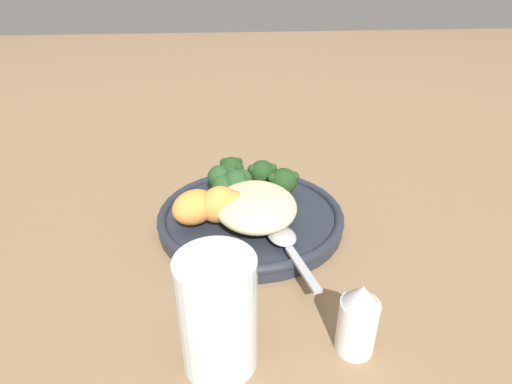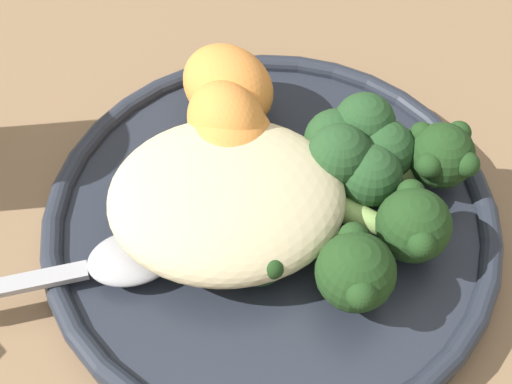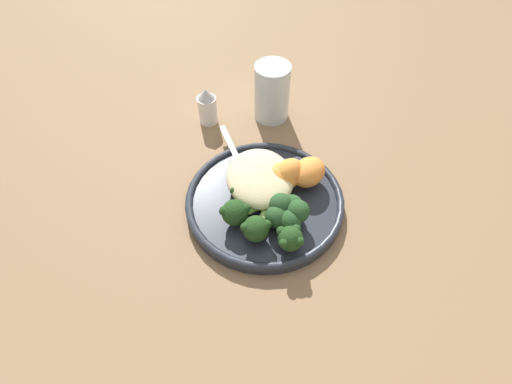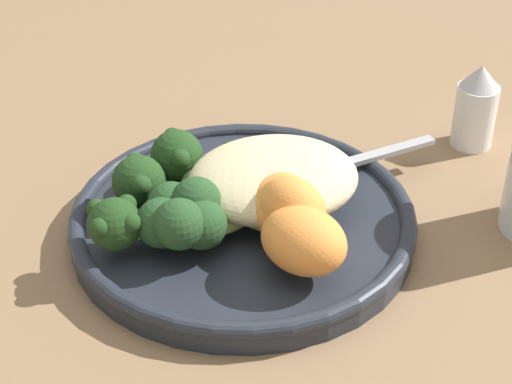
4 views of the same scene
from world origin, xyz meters
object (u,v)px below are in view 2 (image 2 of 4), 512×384
object	(u,v)px
kale_tuft	(358,148)
quinoa_mound	(227,197)
sweet_potato_chunk_2	(231,146)
broccoli_stalk_0	(210,215)
plate	(271,222)
sweet_potato_chunk_1	(227,123)
sweet_potato_chunk_0	(228,86)
spoon	(111,262)
broccoli_stalk_4	(411,161)
broccoli_stalk_1	(264,234)
broccoli_stalk_2	(331,244)
broccoli_stalk_3	(390,218)

from	to	relation	value
kale_tuft	quinoa_mound	bearing A→B (deg)	-157.36
sweet_potato_chunk_2	broccoli_stalk_0	bearing A→B (deg)	-105.83
plate	sweet_potato_chunk_1	bearing A→B (deg)	118.24
sweet_potato_chunk_2	sweet_potato_chunk_1	bearing A→B (deg)	98.45
sweet_potato_chunk_0	kale_tuft	bearing A→B (deg)	-34.14
sweet_potato_chunk_0	spoon	xyz separation A→B (m)	(-0.06, -0.10, -0.02)
quinoa_mound	broccoli_stalk_4	size ratio (longest dim) A/B	1.05
kale_tuft	spoon	size ratio (longest dim) A/B	0.50
broccoli_stalk_0	kale_tuft	size ratio (longest dim) A/B	1.57
broccoli_stalk_4	spoon	world-z (taller)	broccoli_stalk_4
broccoli_stalk_1	kale_tuft	world-z (taller)	kale_tuft
broccoli_stalk_0	sweet_potato_chunk_2	xyz separation A→B (m)	(0.01, 0.04, 0.01)
sweet_potato_chunk_1	broccoli_stalk_4	bearing A→B (deg)	-13.25
sweet_potato_chunk_2	kale_tuft	bearing A→B (deg)	-3.02
sweet_potato_chunk_0	sweet_potato_chunk_1	size ratio (longest dim) A/B	1.17
broccoli_stalk_1	broccoli_stalk_2	xyz separation A→B (m)	(0.03, -0.01, 0.00)
plate	broccoli_stalk_3	xyz separation A→B (m)	(0.06, -0.02, 0.03)
plate	broccoli_stalk_4	world-z (taller)	broccoli_stalk_4
plate	broccoli_stalk_3	world-z (taller)	broccoli_stalk_3
broccoli_stalk_0	sweet_potato_chunk_2	bearing A→B (deg)	-141.09
quinoa_mound	broccoli_stalk_1	distance (m)	0.03
broccoli_stalk_3	sweet_potato_chunk_1	distance (m)	0.10
sweet_potato_chunk_1	spoon	bearing A→B (deg)	-128.80
broccoli_stalk_4	sweet_potato_chunk_0	distance (m)	0.11
sweet_potato_chunk_2	spoon	size ratio (longest dim) A/B	0.48
quinoa_mound	broccoli_stalk_4	distance (m)	0.10
broccoli_stalk_4	spoon	distance (m)	0.16
quinoa_mound	sweet_potato_chunk_0	distance (m)	0.07
plate	broccoli_stalk_1	world-z (taller)	broccoli_stalk_1
kale_tuft	broccoli_stalk_2	bearing A→B (deg)	-109.07
broccoli_stalk_0	sweet_potato_chunk_0	size ratio (longest dim) A/B	1.63
quinoa_mound	sweet_potato_chunk_2	bearing A→B (deg)	85.30
broccoli_stalk_2	sweet_potato_chunk_1	xyz separation A→B (m)	(-0.05, 0.07, 0.01)
sweet_potato_chunk_0	broccoli_stalk_4	bearing A→B (deg)	-28.82
kale_tuft	broccoli_stalk_3	bearing A→B (deg)	-75.78
plate	broccoli_stalk_0	size ratio (longest dim) A/B	2.59
broccoli_stalk_2	sweet_potato_chunk_0	world-z (taller)	sweet_potato_chunk_0
broccoli_stalk_1	kale_tuft	bearing A→B (deg)	145.78
plate	spoon	xyz separation A→B (m)	(-0.08, -0.03, 0.01)
broccoli_stalk_2	broccoli_stalk_0	bearing A→B (deg)	-137.01
plate	sweet_potato_chunk_1	world-z (taller)	sweet_potato_chunk_1
broccoli_stalk_3	sweet_potato_chunk_2	xyz separation A→B (m)	(-0.08, 0.05, 0.00)
sweet_potato_chunk_1	sweet_potato_chunk_2	xyz separation A→B (m)	(0.00, -0.01, -0.00)
broccoli_stalk_0	sweet_potato_chunk_1	distance (m)	0.05
broccoli_stalk_4	sweet_potato_chunk_1	world-z (taller)	sweet_potato_chunk_1
sweet_potato_chunk_0	spoon	world-z (taller)	sweet_potato_chunk_0
sweet_potato_chunk_1	broccoli_stalk_2	bearing A→B (deg)	-55.79
quinoa_mound	sweet_potato_chunk_1	xyz separation A→B (m)	(0.00, 0.04, 0.00)
broccoli_stalk_3	broccoli_stalk_2	bearing A→B (deg)	-125.71
broccoli_stalk_1	spoon	distance (m)	0.08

